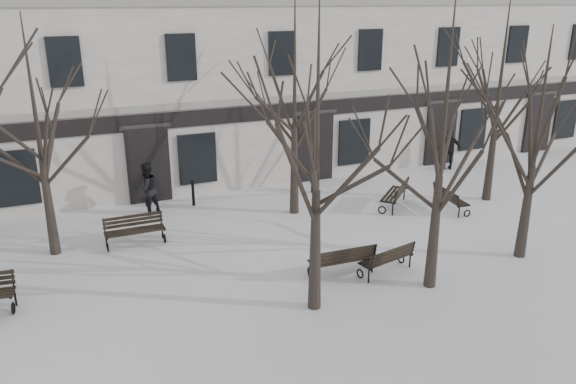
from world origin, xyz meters
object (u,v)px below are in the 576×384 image
tree_3 (540,119)px  bench_5 (450,198)px  tree_1 (317,128)px  bench_2 (388,258)px  tree_2 (445,117)px  bench_3 (135,229)px  bench_4 (396,194)px  bench_1 (343,259)px

tree_3 → bench_5: bearing=82.6°
tree_1 → bench_2: tree_1 is taller
tree_2 → tree_3: bearing=7.5°
tree_2 → bench_5: size_ratio=4.22×
bench_3 → bench_4: 9.54m
tree_1 → bench_5: (7.60, 4.34, -4.19)m
tree_2 → bench_4: size_ratio=4.03×
bench_1 → bench_2: 1.30m
bench_4 → tree_3: bearing=59.6°
tree_2 → bench_3: tree_2 is taller
bench_1 → bench_5: (6.14, 3.10, -0.04)m
bench_3 → tree_3: bearing=-27.1°
tree_2 → tree_3: tree_2 is taller
tree_2 → bench_3: bearing=139.8°
bench_3 → bench_5: bearing=-7.1°
tree_2 → tree_3: 3.73m
tree_1 → bench_2: bearing=17.7°
bench_2 → bench_3: bench_3 is taller
tree_1 → tree_3: bearing=2.3°
bench_1 → bench_4: 6.09m
tree_3 → bench_4: 6.41m
tree_2 → bench_2: 4.38m
bench_1 → bench_4: bench_4 is taller
tree_2 → bench_2: size_ratio=4.13×
tree_3 → bench_3: (-10.68, 5.45, -3.74)m
bench_2 → bench_4: bearing=-138.1°
bench_1 → tree_3: bearing=172.4°
tree_2 → bench_2: bearing=122.9°
tree_1 → tree_3: tree_1 is taller
bench_4 → bench_1: bearing=-0.2°
bench_1 → tree_2: bearing=145.4°
bench_4 → tree_1: bearing=-0.9°
bench_1 → bench_3: size_ratio=1.02×
bench_1 → bench_4: bearing=-135.1°
tree_2 → bench_5: bearing=47.2°
tree_3 → bench_3: size_ratio=3.64×
tree_2 → bench_5: (4.20, 4.54, -4.20)m
bench_1 → bench_5: 6.88m
bench_3 → bench_2: bearing=-37.7°
bench_1 → bench_4: (4.47, 4.14, 0.01)m
tree_3 → bench_4: (-1.15, 5.10, -3.72)m
bench_1 → bench_2: size_ratio=1.05×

